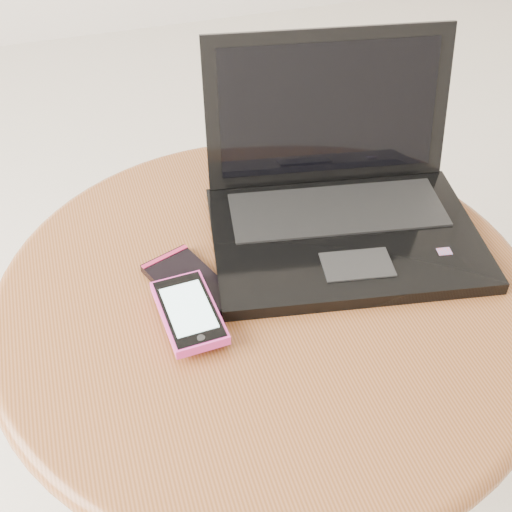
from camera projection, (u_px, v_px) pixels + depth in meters
name	position (u px, v px, depth m)	size (l,w,h in m)	color
table	(266.00, 346.00, 0.88)	(0.67, 0.67, 0.53)	brown
laptop	(340.00, 199.00, 0.87)	(0.38, 0.34, 0.22)	black
phone_black	(190.00, 285.00, 0.80)	(0.10, 0.14, 0.01)	black
phone_pink	(189.00, 312.00, 0.75)	(0.07, 0.12, 0.01)	#D73497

